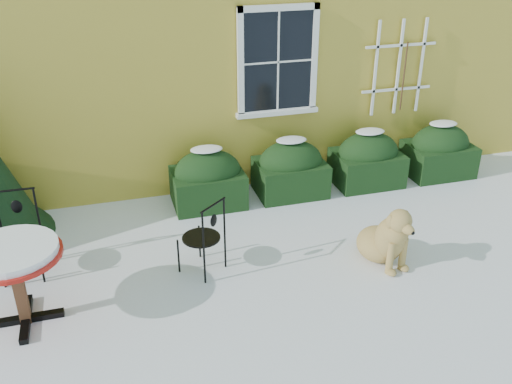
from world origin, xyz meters
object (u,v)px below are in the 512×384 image
object	(u,v)px
patio_chair_near	(204,236)
dog	(387,239)
bistro_table	(13,261)
patio_chair_far	(20,235)

from	to	relation	value
patio_chair_near	dog	size ratio (longest dim) A/B	1.00
bistro_table	dog	distance (m)	4.29
bistro_table	dog	world-z (taller)	bistro_table
bistro_table	patio_chair_far	bearing A→B (deg)	93.13
patio_chair_near	dog	bearing A→B (deg)	128.37
dog	bistro_table	bearing A→B (deg)	167.53
bistro_table	patio_chair_near	world-z (taller)	patio_chair_near
bistro_table	patio_chair_far	size ratio (longest dim) A/B	0.96
bistro_table	patio_chair_near	size ratio (longest dim) A/B	1.04
patio_chair_near	dog	world-z (taller)	patio_chair_near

